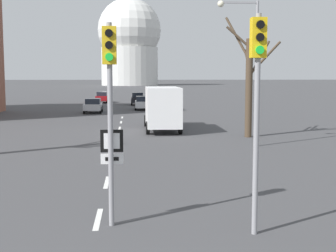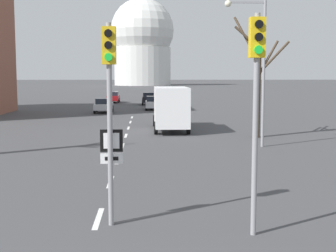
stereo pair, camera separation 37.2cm
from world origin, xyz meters
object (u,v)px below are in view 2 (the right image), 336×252
at_px(traffic_signal_centre_tall, 109,86).
at_px(sedan_near_left, 153,103).
at_px(route_sign_post, 112,158).
at_px(sedan_mid_centre, 148,98).
at_px(street_lamp_right, 256,57).
at_px(delivery_truck, 170,107).
at_px(traffic_signal_near_right, 256,83).
at_px(sedan_far_left, 104,105).
at_px(sedan_near_right, 113,97).

distance_m(traffic_signal_centre_tall, sedan_near_left, 42.07).
height_order(route_sign_post, sedan_near_left, route_sign_post).
xyz_separation_m(sedan_near_left, sedan_mid_centre, (-0.48, 9.00, 0.06)).
relative_size(street_lamp_right, sedan_mid_centre, 2.01).
distance_m(street_lamp_right, delivery_truck, 9.68).
relative_size(traffic_signal_centre_tall, traffic_signal_near_right, 0.97).
relative_size(sedan_far_left, delivery_truck, 0.55).
bearing_deg(delivery_truck, route_sign_post, -97.17).
bearing_deg(sedan_near_left, traffic_signal_centre_tall, -92.38).
relative_size(sedan_near_left, sedan_far_left, 1.06).
bearing_deg(sedan_mid_centre, delivery_truck, -87.20).
distance_m(street_lamp_right, sedan_far_left, 26.86).
distance_m(traffic_signal_near_right, delivery_truck, 22.51).
xyz_separation_m(street_lamp_right, delivery_truck, (-4.30, 8.03, -3.25)).
bearing_deg(traffic_signal_centre_tall, sedan_mid_centre, 88.58).
bearing_deg(route_sign_post, sedan_mid_centre, 88.60).
height_order(traffic_signal_centre_tall, street_lamp_right, street_lamp_right).
xyz_separation_m(traffic_signal_near_right, route_sign_post, (-3.60, 1.08, -2.01)).
bearing_deg(street_lamp_right, route_sign_post, -117.74).
xyz_separation_m(traffic_signal_centre_tall, delivery_truck, (2.71, 21.46, -2.00)).
height_order(traffic_signal_centre_tall, traffic_signal_near_right, traffic_signal_near_right).
bearing_deg(sedan_near_left, sedan_mid_centre, 93.07).
relative_size(traffic_signal_near_right, sedan_near_left, 1.29).
xyz_separation_m(sedan_near_right, delivery_truck, (6.53, -34.86, 0.89)).
xyz_separation_m(sedan_mid_centre, sedan_far_left, (-4.84, -13.17, -0.05)).
bearing_deg(route_sign_post, sedan_near_left, 87.64).
distance_m(traffic_signal_near_right, street_lamp_right, 14.80).
bearing_deg(traffic_signal_centre_tall, sedan_far_left, 95.41).
height_order(street_lamp_right, sedan_far_left, street_lamp_right).
distance_m(route_sign_post, delivery_truck, 21.48).
distance_m(route_sign_post, sedan_far_left, 37.80).
relative_size(route_sign_post, street_lamp_right, 0.33).
bearing_deg(delivery_truck, sedan_far_left, 111.08).
bearing_deg(route_sign_post, street_lamp_right, 62.26).
distance_m(traffic_signal_centre_tall, delivery_truck, 21.72).
relative_size(traffic_signal_near_right, sedan_mid_centre, 1.37).
bearing_deg(traffic_signal_near_right, sedan_mid_centre, 92.60).
bearing_deg(street_lamp_right, sedan_mid_centre, 98.70).
bearing_deg(sedan_far_left, traffic_signal_near_right, -79.46).
bearing_deg(traffic_signal_centre_tall, sedan_near_left, 87.62).
bearing_deg(sedan_near_left, street_lamp_right, -79.55).
bearing_deg(sedan_mid_centre, route_sign_post, -91.40).
height_order(street_lamp_right, delivery_truck, street_lamp_right).
bearing_deg(delivery_truck, street_lamp_right, -61.84).
height_order(sedan_near_left, delivery_truck, delivery_truck).
xyz_separation_m(street_lamp_right, sedan_mid_centre, (-5.74, 37.51, -4.10)).
xyz_separation_m(sedan_near_left, sedan_far_left, (-5.32, -4.17, 0.01)).
height_order(street_lamp_right, sedan_mid_centre, street_lamp_right).
xyz_separation_m(traffic_signal_near_right, sedan_near_right, (-7.45, 57.25, -2.98)).
bearing_deg(sedan_mid_centre, street_lamp_right, -81.30).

